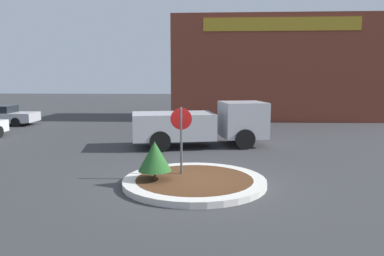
% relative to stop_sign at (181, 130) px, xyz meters
% --- Properties ---
extents(ground_plane, '(120.00, 120.00, 0.00)m').
position_rel_stop_sign_xyz_m(ground_plane, '(0.43, -0.56, -1.54)').
color(ground_plane, '#38383A').
extents(traffic_island, '(4.22, 4.22, 0.18)m').
position_rel_stop_sign_xyz_m(traffic_island, '(0.43, -0.56, -1.45)').
color(traffic_island, beige).
rests_on(traffic_island, ground_plane).
extents(stop_sign, '(0.66, 0.07, 2.23)m').
position_rel_stop_sign_xyz_m(stop_sign, '(0.00, 0.00, 0.00)').
color(stop_sign, '#4C4C51').
rests_on(stop_sign, ground_plane).
extents(island_shrub, '(0.97, 0.97, 1.13)m').
position_rel_stop_sign_xyz_m(island_shrub, '(-0.71, -0.72, -0.66)').
color(island_shrub, brown).
rests_on(island_shrub, traffic_island).
extents(utility_truck, '(6.31, 3.35, 2.02)m').
position_rel_stop_sign_xyz_m(utility_truck, '(0.48, 5.64, -0.49)').
color(utility_truck, '#B2B2B7').
rests_on(utility_truck, ground_plane).
extents(storefront_building, '(15.17, 6.07, 7.53)m').
position_rel_stop_sign_xyz_m(storefront_building, '(5.55, 18.13, 2.23)').
color(storefront_building, brown).
rests_on(storefront_building, ground_plane).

